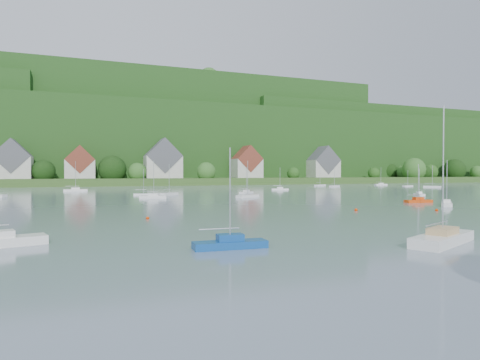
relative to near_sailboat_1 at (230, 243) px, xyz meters
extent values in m
cube|color=#335720|center=(18.34, 171.78, 1.09)|extent=(600.00, 60.00, 3.00)
cube|color=#164315|center=(18.34, 246.78, 19.59)|extent=(620.00, 160.00, 40.00)
cube|color=#164315|center=(28.34, 241.78, 27.59)|extent=(240.00, 130.00, 60.00)
cube|color=#164315|center=(178.34, 226.78, 21.59)|extent=(200.00, 110.00, 48.00)
sphere|color=#346826|center=(159.83, 152.00, 6.78)|extent=(12.88, 12.88, 12.88)
sphere|color=black|center=(157.68, 169.71, 5.99)|extent=(10.46, 10.46, 10.46)
sphere|color=#204D17|center=(136.76, 156.68, 4.69)|extent=(6.45, 6.45, 6.45)
sphere|color=black|center=(170.34, 165.78, 6.06)|extent=(10.68, 10.68, 10.68)
sphere|color=black|center=(196.24, 158.20, 6.77)|extent=(12.85, 12.85, 12.85)
sphere|color=#346826|center=(11.54, 155.66, 5.25)|extent=(8.19, 8.19, 8.19)
sphere|color=#346826|center=(172.30, 162.13, 6.00)|extent=(10.50, 10.50, 10.50)
sphere|color=black|center=(171.10, 156.05, 5.21)|extent=(8.05, 8.05, 8.05)
sphere|color=#346826|center=(-33.63, 157.85, 4.70)|extent=(6.49, 6.49, 6.49)
sphere|color=#346826|center=(65.19, 163.86, 6.54)|extent=(12.16, 12.16, 12.16)
sphere|color=#346826|center=(41.32, 151.71, 5.43)|extent=(8.73, 8.73, 8.73)
sphere|color=black|center=(-25.54, 157.64, 5.62)|extent=(9.32, 9.32, 9.32)
sphere|color=#204D17|center=(216.98, 159.53, 5.10)|extent=(7.74, 7.74, 7.74)
sphere|color=#204D17|center=(177.37, 157.89, 5.46)|extent=(8.84, 8.84, 8.84)
sphere|color=#204D17|center=(86.17, 153.46, 4.62)|extent=(6.24, 6.24, 6.24)
sphere|color=black|center=(107.76, 166.31, 5.24)|extent=(8.16, 8.16, 8.16)
sphere|color=#346826|center=(163.10, 164.10, 5.22)|extent=(8.09, 8.09, 8.09)
sphere|color=#346826|center=(215.47, 159.07, 5.23)|extent=(8.14, 8.14, 8.14)
sphere|color=black|center=(1.33, 158.13, 6.46)|extent=(11.92, 11.92, 11.92)
sphere|color=black|center=(-49.83, 223.16, 50.85)|extent=(7.18, 7.18, 7.18)
sphere|color=#204D17|center=(57.83, 226.80, 59.84)|extent=(12.83, 12.83, 12.83)
sphere|color=#346826|center=(-21.59, 213.96, 59.02)|extent=(8.18, 8.18, 8.18)
sphere|color=#204D17|center=(19.44, 251.43, 59.82)|extent=(12.73, 12.73, 12.73)
sphere|color=#204D17|center=(101.73, 216.31, 59.60)|extent=(11.50, 11.50, 11.50)
sphere|color=#204D17|center=(79.05, 246.66, 60.15)|extent=(14.65, 14.65, 14.65)
sphere|color=#346826|center=(57.59, 203.07, 59.68)|extent=(11.95, 11.95, 11.95)
sphere|color=#204D17|center=(137.78, 210.36, 59.30)|extent=(9.76, 9.76, 9.76)
sphere|color=#346826|center=(-28.81, 246.07, 58.83)|extent=(7.07, 7.07, 7.07)
sphere|color=black|center=(14.86, 215.08, 59.03)|extent=(8.21, 8.21, 8.21)
sphere|color=#346826|center=(-4.49, 238.88, 59.73)|extent=(12.24, 12.24, 12.24)
sphere|color=#346826|center=(132.84, 214.75, 59.17)|extent=(9.00, 9.00, 9.00)
sphere|color=#204D17|center=(119.36, 229.75, 58.99)|extent=(8.03, 8.03, 8.03)
sphere|color=#346826|center=(194.98, 230.08, 47.26)|extent=(9.52, 9.52, 9.52)
sphere|color=#346826|center=(251.53, 230.78, 47.19)|extent=(9.12, 9.12, 9.12)
sphere|color=#346826|center=(118.81, 230.14, 48.21)|extent=(14.97, 14.97, 14.97)
sphere|color=black|center=(180.25, 200.63, 46.91)|extent=(7.52, 7.52, 7.52)
sphere|color=#204D17|center=(97.00, 227.60, 47.30)|extent=(9.78, 9.78, 9.78)
sphere|color=#204D17|center=(138.02, 226.49, 47.69)|extent=(12.02, 12.02, 12.02)
sphere|color=black|center=(156.23, 207.80, 47.61)|extent=(11.57, 11.57, 11.57)
sphere|color=#204D17|center=(140.76, 194.51, 47.80)|extent=(12.65, 12.65, 12.65)
sphere|color=#346826|center=(160.97, 200.15, 47.04)|extent=(8.28, 8.28, 8.28)
sphere|color=black|center=(186.23, 236.08, 46.90)|extent=(7.47, 7.47, 7.47)
sphere|color=#346826|center=(117.47, 219.00, 47.25)|extent=(9.48, 9.48, 9.48)
sphere|color=black|center=(207.77, 242.99, 41.07)|extent=(8.43, 8.43, 8.43)
sphere|color=#204D17|center=(-21.64, 233.91, 41.69)|extent=(12.01, 12.01, 12.01)
sphere|color=black|center=(200.40, 216.45, 41.96)|extent=(13.54, 13.54, 13.54)
sphere|color=black|center=(137.00, 224.13, 42.23)|extent=(15.08, 15.08, 15.08)
sphere|color=#346826|center=(126.74, 239.80, 42.39)|extent=(15.99, 15.99, 15.99)
sphere|color=black|center=(14.63, 243.99, 42.34)|extent=(15.72, 15.72, 15.72)
sphere|color=#346826|center=(236.74, 273.27, 42.07)|extent=(14.17, 14.17, 14.17)
sphere|color=#204D17|center=(29.22, 239.70, 41.43)|extent=(10.54, 10.54, 10.54)
sphere|color=black|center=(251.43, 205.77, 42.06)|extent=(14.14, 14.14, 14.14)
cube|color=beige|center=(-36.66, 158.78, 7.09)|extent=(14.00, 10.00, 9.00)
cube|color=#54555B|center=(-36.66, 158.78, 11.59)|extent=(14.00, 10.40, 14.00)
cube|color=beige|center=(-11.66, 160.78, 6.59)|extent=(12.00, 9.00, 8.00)
cube|color=brown|center=(-11.66, 160.78, 10.59)|extent=(12.00, 9.36, 12.00)
cube|color=beige|center=(23.34, 159.78, 7.59)|extent=(16.00, 11.00, 10.00)
cube|color=#54555B|center=(23.34, 159.78, 12.59)|extent=(16.00, 11.44, 16.00)
cube|color=beige|center=(63.34, 157.78, 7.09)|extent=(13.00, 10.00, 9.00)
cube|color=brown|center=(63.34, 157.78, 11.59)|extent=(13.00, 10.40, 13.00)
cube|color=beige|center=(108.34, 161.78, 7.09)|extent=(15.00, 10.00, 9.00)
cube|color=#54555B|center=(108.34, 161.78, 11.59)|extent=(15.00, 10.40, 15.00)
cube|color=#124994|center=(0.00, 0.00, -0.14)|extent=(5.38, 1.72, 0.53)
cube|color=#124994|center=(0.00, 0.00, 0.37)|extent=(1.91, 1.12, 0.50)
cylinder|color=silver|center=(0.00, 0.00, 3.44)|extent=(0.10, 0.10, 6.64)
cylinder|color=silver|center=(-0.79, 0.04, 1.02)|extent=(2.92, 0.21, 0.08)
cube|color=white|center=(15.60, -3.98, -0.02)|extent=(7.93, 5.19, 0.77)
cube|color=tan|center=(15.60, -3.98, 0.61)|extent=(3.09, 2.51, 0.50)
cylinder|color=silver|center=(15.60, -3.98, 5.20)|extent=(0.10, 0.10, 9.67)
cylinder|color=silver|center=(14.55, -4.46, 1.26)|extent=(3.90, 1.85, 0.08)
cube|color=white|center=(45.62, 23.59, -0.14)|extent=(5.01, 4.91, 0.55)
cube|color=white|center=(45.62, 23.59, 0.39)|extent=(2.13, 2.11, 0.50)
cylinder|color=silver|center=(45.62, 23.59, 3.56)|extent=(0.10, 0.10, 6.85)
cylinder|color=silver|center=(45.03, 23.02, 1.04)|extent=(2.22, 2.15, 0.08)
cube|color=#E0470E|center=(46.65, 30.82, -0.15)|extent=(5.26, 1.89, 0.52)
cube|color=#E0470E|center=(46.65, 30.82, 0.36)|extent=(1.89, 1.16, 0.50)
cylinder|color=silver|center=(46.65, 30.82, 3.33)|extent=(0.10, 0.10, 6.45)
cylinder|color=silver|center=(45.87, 30.89, 1.01)|extent=(2.83, 0.33, 0.08)
sphere|color=#E23503|center=(-1.16, -0.02, -0.41)|extent=(0.45, 0.45, 0.45)
sphere|color=#E23503|center=(36.75, 17.07, -0.41)|extent=(0.42, 0.42, 0.42)
sphere|color=#E23503|center=(26.18, 21.17, -0.41)|extent=(0.47, 0.47, 0.47)
sphere|color=#E23503|center=(-2.88, 20.91, -0.41)|extent=(0.40, 0.40, 0.40)
cube|color=white|center=(109.99, 118.29, -0.12)|extent=(5.78, 1.86, 0.57)
cube|color=white|center=(109.99, 118.29, 0.41)|extent=(2.05, 1.21, 0.50)
cylinder|color=silver|center=(109.99, 118.29, 3.73)|extent=(0.10, 0.10, 7.14)
cylinder|color=silver|center=(109.14, 118.33, 1.06)|extent=(3.14, 0.22, 0.08)
cube|color=white|center=(23.46, 55.90, -0.11)|extent=(6.04, 4.19, 0.59)
cylinder|color=silver|center=(23.46, 55.90, 3.89)|extent=(0.10, 0.10, 7.42)
cylinder|color=silver|center=(22.67, 55.49, 1.08)|extent=(2.94, 1.56, 0.08)
cube|color=white|center=(108.18, 100.40, -0.17)|extent=(4.90, 2.02, 0.48)
cylinder|color=silver|center=(108.18, 100.40, 3.04)|extent=(0.10, 0.10, 5.95)
cylinder|color=silver|center=(107.47, 100.29, 0.97)|extent=(2.60, 0.47, 0.08)
cube|color=white|center=(-12.25, 100.76, -0.09)|extent=(6.48, 1.91, 0.65)
cube|color=white|center=(-12.25, 100.76, 0.48)|extent=(2.28, 1.30, 0.50)
cylinder|color=silver|center=(-12.25, 100.76, 4.27)|extent=(0.10, 0.10, 8.06)
cylinder|color=silver|center=(-13.21, 100.77, 1.13)|extent=(3.55, 0.14, 0.08)
cube|color=white|center=(79.76, 118.36, -0.10)|extent=(6.27, 4.20, 0.61)
cylinder|color=silver|center=(79.76, 118.36, 4.04)|extent=(0.10, 0.10, 7.67)
cylinder|color=silver|center=(78.93, 117.96, 1.10)|extent=(3.08, 1.53, 0.08)
cube|color=white|center=(64.68, 49.31, -0.18)|extent=(3.26, 4.79, 0.47)
cube|color=white|center=(64.68, 49.31, 0.31)|extent=(1.55, 1.88, 0.50)
cylinder|color=silver|center=(64.68, 49.31, 2.99)|extent=(0.10, 0.10, 5.86)
cylinder|color=silver|center=(64.37, 48.68, 0.96)|extent=(1.22, 2.35, 0.08)
cube|color=white|center=(3.39, 72.50, -0.18)|extent=(4.81, 2.16, 0.46)
cylinder|color=silver|center=(3.39, 72.50, 2.96)|extent=(0.10, 0.10, 5.81)
cylinder|color=silver|center=(2.71, 72.64, 0.95)|extent=(2.52, 0.57, 0.08)
cube|color=white|center=(9.26, 71.30, -0.13)|extent=(5.11, 5.00, 0.56)
cylinder|color=silver|center=(9.26, 71.30, 3.64)|extent=(0.10, 0.10, 6.98)
cylinder|color=silver|center=(8.66, 70.72, 1.05)|extent=(2.27, 2.19, 0.08)
cube|color=white|center=(29.27, 71.54, -0.15)|extent=(4.84, 4.41, 0.51)
cube|color=white|center=(29.27, 71.54, 0.35)|extent=(2.02, 1.93, 0.50)
cylinder|color=silver|center=(29.27, 71.54, 3.31)|extent=(0.10, 0.10, 6.41)
cylinder|color=silver|center=(28.68, 71.05, 1.00)|extent=(2.20, 1.88, 0.08)
cube|color=white|center=(3.82, 59.76, -0.12)|extent=(5.96, 4.13, 0.59)
cube|color=white|center=(3.82, 59.76, 0.43)|extent=(2.35, 1.95, 0.50)
cylinder|color=silver|center=(3.82, 59.76, 3.83)|extent=(0.10, 0.10, 7.32)
cylinder|color=silver|center=(3.04, 60.16, 1.08)|extent=(2.90, 1.54, 0.08)
cube|color=white|center=(79.40, 107.40, -0.13)|extent=(5.73, 4.23, 0.57)
cylinder|color=silver|center=(79.40, 107.40, 3.72)|extent=(0.10, 0.10, 7.12)
cylinder|color=silver|center=(78.66, 106.97, 1.06)|extent=(2.75, 1.64, 0.08)
cube|color=white|center=(109.80, 89.79, -0.11)|extent=(5.14, 5.71, 0.60)
cylinder|color=silver|center=(109.80, 89.79, 3.95)|extent=(0.10, 0.10, 7.52)
cylinder|color=silver|center=(109.22, 90.49, 1.09)|extent=(2.17, 2.60, 0.08)
cube|color=white|center=(46.90, 87.95, -0.15)|extent=(5.38, 2.89, 0.52)
cube|color=white|center=(46.90, 87.95, 0.36)|extent=(2.03, 1.50, 0.50)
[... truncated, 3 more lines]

